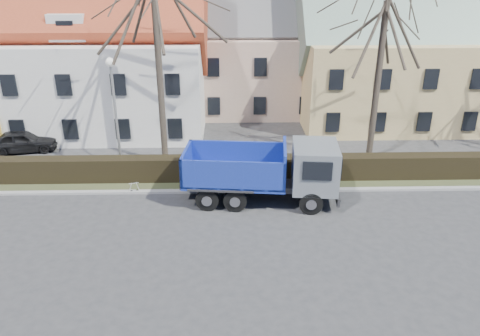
{
  "coord_description": "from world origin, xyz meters",
  "views": [
    {
      "loc": [
        1.75,
        -16.91,
        10.73
      ],
      "look_at": [
        2.27,
        3.99,
        1.6
      ],
      "focal_mm": 35.0,
      "sensor_mm": 36.0,
      "label": 1
    }
  ],
  "objects_px": {
    "streetlight": "(116,118)",
    "parked_car_a": "(23,141)",
    "dump_truck": "(255,172)",
    "cart_frame": "(130,188)"
  },
  "relations": [
    {
      "from": "dump_truck",
      "to": "streetlight",
      "type": "xyz_separation_m",
      "value": [
        -7.23,
        3.35,
        1.71
      ]
    },
    {
      "from": "streetlight",
      "to": "cart_frame",
      "type": "bearing_deg",
      "value": -69.21
    },
    {
      "from": "parked_car_a",
      "to": "dump_truck",
      "type": "bearing_deg",
      "value": -127.11
    },
    {
      "from": "streetlight",
      "to": "dump_truck",
      "type": "bearing_deg",
      "value": -24.83
    },
    {
      "from": "dump_truck",
      "to": "streetlight",
      "type": "height_order",
      "value": "streetlight"
    },
    {
      "from": "streetlight",
      "to": "parked_car_a",
      "type": "distance_m",
      "value": 8.11
    },
    {
      "from": "cart_frame",
      "to": "parked_car_a",
      "type": "bearing_deg",
      "value": 142.11
    },
    {
      "from": "cart_frame",
      "to": "parked_car_a",
      "type": "xyz_separation_m",
      "value": [
        -7.73,
        6.01,
        0.37
      ]
    },
    {
      "from": "dump_truck",
      "to": "streetlight",
      "type": "bearing_deg",
      "value": 160.86
    },
    {
      "from": "streetlight",
      "to": "parked_car_a",
      "type": "relative_size",
      "value": 1.62
    }
  ]
}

